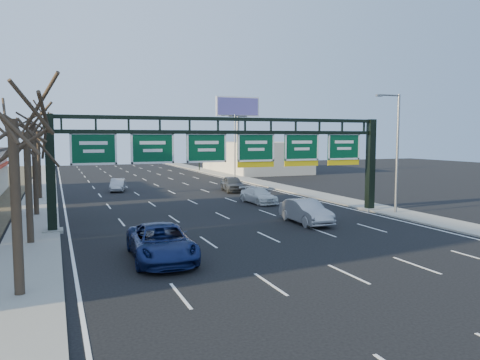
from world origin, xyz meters
name	(u,v)px	position (x,y,z in m)	size (l,w,h in m)	color
ground	(284,244)	(0.00, 0.00, 0.00)	(160.00, 160.00, 0.00)	black
sidewalk_left	(39,206)	(-12.80, 20.00, 0.06)	(3.00, 120.00, 0.12)	gray
sidewalk_right	(306,193)	(12.80, 20.00, 0.06)	(3.00, 120.00, 0.12)	gray
lane_markings	(187,199)	(0.00, 20.00, 0.01)	(21.60, 120.00, 0.01)	white
sign_gantry	(234,154)	(0.16, 8.00, 4.63)	(24.60, 1.20, 7.20)	black
building_right_distant	(254,157)	(20.00, 50.00, 2.50)	(12.00, 20.00, 5.00)	#B9AD99
tree_near	(11,89)	(-12.80, -4.00, 7.48)	(3.60, 3.60, 8.86)	#30241A
tree_gantry	(25,112)	(-12.80, 5.00, 7.11)	(3.60, 3.60, 8.48)	#30241A
tree_mid	(33,109)	(-12.80, 15.00, 7.85)	(3.60, 3.60, 9.24)	#30241A
tree_far	(37,119)	(-12.80, 25.00, 7.48)	(3.60, 3.60, 8.86)	#30241A
streetlight_near	(396,147)	(12.47, 6.00, 5.08)	(2.15, 0.22, 9.00)	slate
streetlight_far	(234,142)	(12.47, 40.00, 5.08)	(2.15, 0.22, 9.00)	slate
billboard_right	(238,116)	(15.00, 44.98, 9.06)	(7.00, 0.50, 12.00)	slate
traffic_signal_mast	(164,139)	(5.69, 55.00, 5.50)	(10.16, 0.54, 7.00)	black
car_blue_suv	(161,242)	(-6.88, -0.75, 0.84)	(2.78, 6.03, 1.68)	navy
car_silver_sedan	(306,211)	(4.20, 4.99, 0.81)	(1.71, 4.91, 1.62)	#9D9DA1
car_white_wagon	(259,196)	(5.20, 15.06, 0.67)	(1.88, 4.62, 1.34)	silver
car_grey_far	(232,184)	(6.25, 24.29, 0.83)	(1.96, 4.86, 1.66)	#404345
car_silver_distant	(118,185)	(-5.17, 29.09, 0.66)	(1.41, 4.03, 1.33)	#A9A8AD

